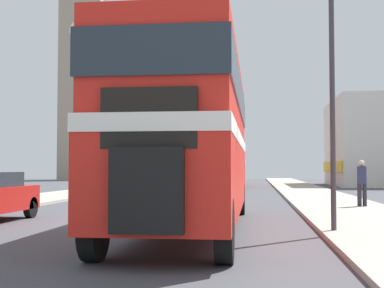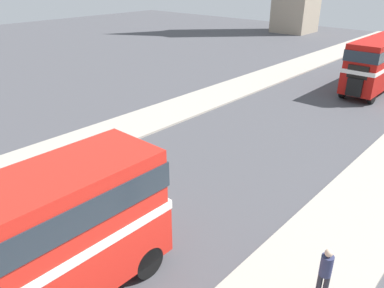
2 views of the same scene
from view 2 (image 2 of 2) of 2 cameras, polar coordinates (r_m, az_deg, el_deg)
ground_plane at (r=13.54m, az=-24.32°, el=-17.15°), size 120.00×120.00×0.00m
bus_distant at (r=33.41m, az=27.12°, el=11.62°), size 2.38×10.90×4.01m
pedestrian_walking at (r=11.49m, az=19.65°, el=-17.74°), size 0.34×0.34×1.69m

